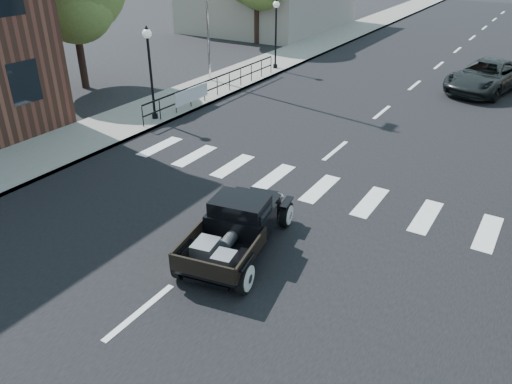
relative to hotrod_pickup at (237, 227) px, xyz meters
The scene contains 11 objects.
ground 0.85m from the hotrod_pickup, behind, with size 120.00×120.00×0.00m, color black.
road 15.08m from the hotrod_pickup, 91.83° to the left, with size 14.00×80.00×0.02m, color black.
road_markings 10.10m from the hotrod_pickup, 92.74° to the left, with size 12.00×60.00×0.06m, color silver, non-canonical shape.
sidewalk_left 17.55m from the hotrod_pickup, 120.81° to the left, with size 3.00×80.00×0.15m, color gray.
railing 12.72m from the hotrod_pickup, 127.72° to the left, with size 0.08×10.00×1.00m, color black, non-canonical shape.
banner 11.15m from the hotrod_pickup, 133.70° to the left, with size 0.04×2.20×0.60m, color silver, non-canonical shape.
lamp_post_b 10.18m from the hotrod_pickup, 143.13° to the left, with size 0.36×0.36×3.67m, color black, non-canonical shape.
lamp_post_c 18.03m from the hotrod_pickup, 116.71° to the left, with size 0.36×0.36×3.67m, color black, non-canonical shape.
big_tree_near 16.87m from the hotrod_pickup, 150.90° to the left, with size 5.23×5.23×7.68m, color #546C2E, non-canonical shape.
hotrod_pickup is the anchor object (origin of this frame).
second_car 18.03m from the hotrod_pickup, 81.40° to the left, with size 2.45×5.31×1.48m, color black.
Camera 1 is at (6.21, -8.52, 6.98)m, focal length 35.00 mm.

